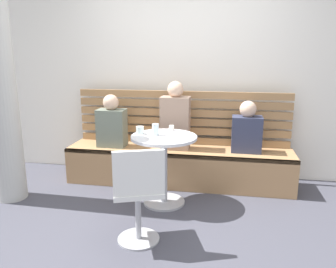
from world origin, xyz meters
The scene contains 12 objects.
ground centered at (0.00, 0.00, 0.00)m, with size 8.00×8.00×0.00m, color #42424C.
back_wall centered at (0.00, 1.64, 1.45)m, with size 5.20×0.10×2.90m, color white.
booth_bench centered at (0.00, 1.20, 0.22)m, with size 2.70×0.52×0.44m.
booth_backrest centered at (0.00, 1.44, 0.78)m, with size 2.65×0.04×0.67m.
cafe_table centered at (-0.07, 0.61, 0.52)m, with size 0.68×0.68×0.74m.
white_chair centered at (-0.13, -0.20, 0.46)m, with size 0.51×0.51×0.85m.
person_adult centered at (-0.04, 1.21, 0.80)m, with size 0.34×0.22×0.80m.
person_child_left centered at (-0.82, 1.18, 0.72)m, with size 0.34×0.22×0.64m.
person_child_middle centered at (0.79, 1.22, 0.70)m, with size 0.34×0.22×0.60m.
cup_glass_short centered at (-0.33, 0.66, 0.78)m, with size 0.08×0.08×0.08m, color silver.
cup_espresso_small centered at (-0.03, 0.88, 0.77)m, with size 0.06×0.06×0.06m, color silver.
cup_glass_tall centered at (-0.16, 0.63, 0.80)m, with size 0.07×0.07×0.12m, color silver.
Camera 1 is at (0.56, -2.64, 1.57)m, focal length 35.88 mm.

